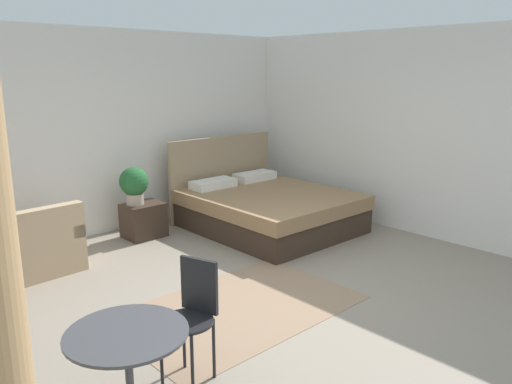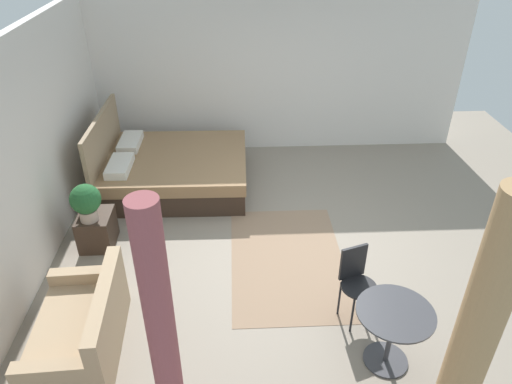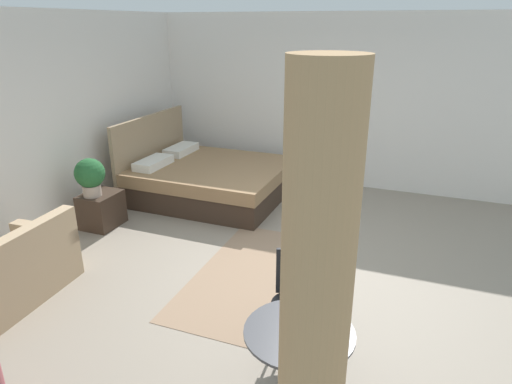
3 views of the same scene
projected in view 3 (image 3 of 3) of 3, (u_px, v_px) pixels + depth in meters
ground_plane at (288, 265)px, 5.14m from camera, size 8.97×9.48×0.02m
wall_back at (48, 124)px, 5.73m from camera, size 8.97×0.12×2.75m
wall_right at (344, 102)px, 7.25m from camera, size 0.12×6.48×2.75m
area_rug at (264, 277)px, 4.87m from camera, size 2.25×1.43×0.01m
bed at (208, 179)px, 7.03m from camera, size 1.94×2.25×1.22m
couch at (5, 277)px, 4.37m from camera, size 1.40×0.86×0.79m
nightstand at (102, 210)px, 6.03m from camera, size 0.52×0.43×0.47m
potted_plant at (90, 175)px, 5.77m from camera, size 0.38×0.38×0.51m
balcony_table at (298, 356)px, 3.03m from camera, size 0.74×0.74×0.69m
cafe_chair_near_window at (295, 292)px, 3.63m from camera, size 0.48×0.48×0.89m
curtain_left at (313, 346)px, 1.99m from camera, size 0.31×0.31×2.49m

